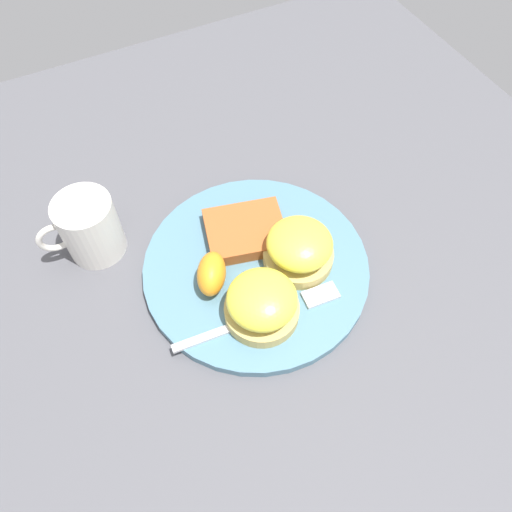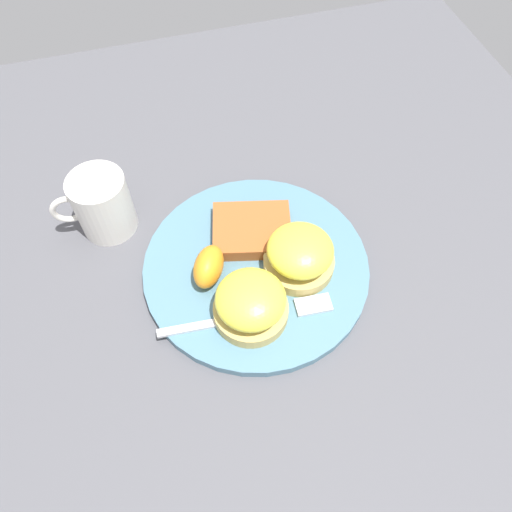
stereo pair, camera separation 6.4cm
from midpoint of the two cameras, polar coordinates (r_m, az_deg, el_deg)
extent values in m
plane|color=#4C4C51|center=(0.67, 2.73, -1.82)|extent=(1.10, 1.10, 0.00)
cylinder|color=slate|center=(0.66, 2.76, -1.50)|extent=(0.30, 0.30, 0.01)
cylinder|color=tan|center=(0.61, 2.40, -6.50)|extent=(0.09, 0.09, 0.02)
ellipsoid|color=yellow|center=(0.58, 2.51, -5.20)|extent=(0.08, 0.08, 0.04)
cylinder|color=tan|center=(0.65, 7.69, -1.00)|extent=(0.09, 0.09, 0.02)
ellipsoid|color=yellow|center=(0.62, 7.99, 0.44)|extent=(0.08, 0.08, 0.04)
cube|color=#9F5125|center=(0.67, 2.23, 2.77)|extent=(0.12, 0.11, 0.02)
ellipsoid|color=orange|center=(0.62, -2.50, -1.62)|extent=(0.06, 0.07, 0.04)
cube|color=silver|center=(0.61, -2.95, -8.14)|extent=(0.11, 0.02, 0.00)
cube|color=silver|center=(0.63, 9.47, -5.77)|extent=(0.05, 0.03, 0.00)
cylinder|color=silver|center=(0.69, -14.59, 5.55)|extent=(0.08, 0.08, 0.09)
torus|color=silver|center=(0.69, -18.21, 4.90)|extent=(0.05, 0.01, 0.05)
camera|label=1|loc=(0.03, -87.13, 4.36)|focal=35.00mm
camera|label=2|loc=(0.03, 92.87, -4.36)|focal=35.00mm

